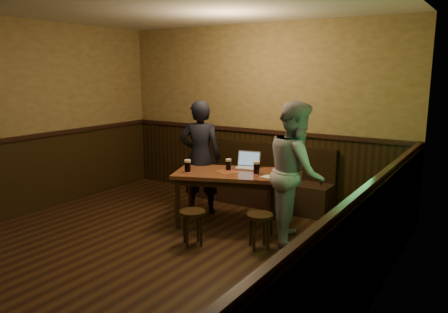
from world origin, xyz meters
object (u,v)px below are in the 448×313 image
bench (264,185)px  stool_left (193,218)px  pint_left (188,166)px  person_suit (200,157)px  pint_mid (228,165)px  person_grey (296,172)px  stool_right (260,221)px  pub_table (227,179)px  laptop (248,164)px  pint_right (256,168)px

bench → stool_left: bearing=-88.8°
pint_left → person_suit: 0.56m
pint_mid → person_grey: (1.03, -0.11, 0.05)m
stool_right → person_grey: 0.75m
pub_table → person_suit: bearing=139.2°
bench → stool_left: size_ratio=5.15×
laptop → person_suit: size_ratio=0.22×
stool_left → pub_table: bearing=92.6°
pint_mid → pint_right: (0.43, 0.01, 0.01)m
bench → laptop: 0.89m
laptop → person_grey: (0.88, -0.37, 0.07)m
person_grey → pint_mid: bearing=53.5°
stool_right → person_grey: size_ratio=0.24×
pint_left → pint_right: 0.92m
pub_table → stool_left: 0.90m
stool_right → person_grey: (0.23, 0.48, 0.53)m
pint_right → laptop: bearing=137.8°
laptop → bench: bearing=85.4°
bench → pint_mid: bench is taller
bench → pint_right: 1.18m
stool_left → pint_right: bearing=69.3°
pub_table → stool_right: size_ratio=3.70×
bench → pub_table: size_ratio=1.40×
pub_table → pint_mid: size_ratio=9.95×
bench → person_grey: 1.59m
pint_mid → pint_right: size_ratio=0.92×
stool_right → pint_mid: size_ratio=2.69×
pint_mid → pint_right: bearing=1.7°
pint_mid → stool_left: bearing=-85.5°
stool_right → stool_left: bearing=-154.9°
pint_right → stool_right: bearing=-58.1°
pint_left → stool_right: bearing=-9.0°
pub_table → pint_right: pint_right is taller
bench → pub_table: (0.00, -1.08, 0.33)m
pub_table → pint_left: (-0.43, -0.32, 0.18)m
laptop → pub_table: bearing=-123.4°
pub_table → pint_mid: (-0.03, 0.08, 0.18)m
pint_right → laptop: (-0.27, 0.25, -0.03)m
pint_left → pint_right: bearing=26.5°
pint_mid → laptop: (0.15, 0.26, -0.02)m
pint_left → pint_mid: bearing=45.1°
stool_right → pub_table: bearing=146.6°
pint_right → person_grey: bearing=-11.0°
stool_left → person_suit: bearing=121.1°
laptop → person_grey: person_grey is taller
pint_mid → pint_right: pint_right is taller
pint_left → laptop: bearing=50.0°
bench → person_suit: (-0.60, -0.86, 0.52)m
bench → stool_right: bench is taller
laptop → person_suit: bearing=176.1°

